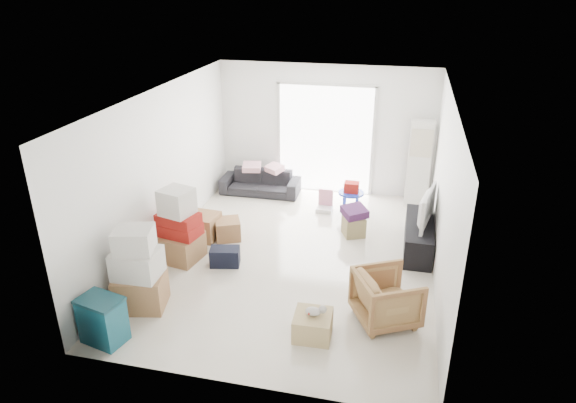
% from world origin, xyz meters
% --- Properties ---
extents(room_shell, '(4.98, 6.48, 3.18)m').
position_xyz_m(room_shell, '(0.00, 0.00, 1.35)').
color(room_shell, silver).
rests_on(room_shell, ground).
extents(sliding_door, '(2.10, 0.04, 2.33)m').
position_xyz_m(sliding_door, '(0.00, 2.98, 1.24)').
color(sliding_door, white).
rests_on(sliding_door, room_shell).
extents(ac_tower, '(0.45, 0.30, 1.75)m').
position_xyz_m(ac_tower, '(1.95, 2.65, 0.88)').
color(ac_tower, silver).
rests_on(ac_tower, room_shell).
extents(tv_console, '(0.45, 1.51, 0.50)m').
position_xyz_m(tv_console, '(2.00, 0.73, 0.25)').
color(tv_console, black).
rests_on(tv_console, room_shell).
extents(television, '(0.77, 1.11, 0.13)m').
position_xyz_m(television, '(2.00, 0.73, 0.57)').
color(television, black).
rests_on(television, tv_console).
extents(sofa, '(1.68, 0.52, 0.65)m').
position_xyz_m(sofa, '(-1.30, 2.50, 0.33)').
color(sofa, '#242328').
rests_on(sofa, room_shell).
extents(pillow_left, '(0.48, 0.41, 0.13)m').
position_xyz_m(pillow_left, '(-1.48, 2.52, 0.72)').
color(pillow_left, '#CE969F').
rests_on(pillow_left, sofa).
extents(pillow_right, '(0.44, 0.42, 0.12)m').
position_xyz_m(pillow_right, '(-0.99, 2.55, 0.71)').
color(pillow_right, '#CE969F').
rests_on(pillow_right, sofa).
extents(armchair, '(1.00, 1.02, 0.80)m').
position_xyz_m(armchair, '(1.57, -1.40, 0.40)').
color(armchair, '#AA844B').
rests_on(armchair, room_shell).
extents(storage_bins, '(0.62, 0.50, 0.63)m').
position_xyz_m(storage_bins, '(-1.90, -2.64, 0.32)').
color(storage_bins, '#145366').
rests_on(storage_bins, room_shell).
extents(box_stack_a, '(0.77, 0.68, 1.22)m').
position_xyz_m(box_stack_a, '(-1.80, -1.85, 0.55)').
color(box_stack_a, olive).
rests_on(box_stack_a, room_shell).
extents(box_stack_b, '(0.74, 0.71, 1.24)m').
position_xyz_m(box_stack_b, '(-1.80, -0.49, 0.54)').
color(box_stack_b, olive).
rests_on(box_stack_b, room_shell).
extents(box_stack_c, '(0.65, 0.56, 0.45)m').
position_xyz_m(box_stack_c, '(-1.77, 0.30, 0.22)').
color(box_stack_c, olive).
rests_on(box_stack_c, room_shell).
extents(loose_box, '(0.56, 0.56, 0.35)m').
position_xyz_m(loose_box, '(-1.29, 0.38, 0.18)').
color(loose_box, olive).
rests_on(loose_box, room_shell).
extents(duffel_bag, '(0.52, 0.37, 0.30)m').
position_xyz_m(duffel_bag, '(-1.03, -0.51, 0.15)').
color(duffel_bag, black).
rests_on(duffel_bag, room_shell).
extents(ottoman, '(0.48, 0.48, 0.36)m').
position_xyz_m(ottoman, '(0.87, 1.01, 0.18)').
color(ottoman, '#9E875C').
rests_on(ottoman, room_shell).
extents(blanket, '(0.54, 0.54, 0.14)m').
position_xyz_m(blanket, '(0.87, 1.01, 0.43)').
color(blanket, '#4F2256').
rests_on(blanket, ottoman).
extents(kids_table, '(0.50, 0.50, 0.63)m').
position_xyz_m(kids_table, '(0.70, 1.98, 0.45)').
color(kids_table, '#1B32BC').
rests_on(kids_table, room_shell).
extents(toy_walker, '(0.32, 0.28, 0.42)m').
position_xyz_m(toy_walker, '(0.20, 1.95, 0.12)').
color(toy_walker, silver).
rests_on(toy_walker, room_shell).
extents(wood_crate, '(0.50, 0.50, 0.32)m').
position_xyz_m(wood_crate, '(0.68, -1.95, 0.16)').
color(wood_crate, tan).
rests_on(wood_crate, room_shell).
extents(plush_bunny, '(0.27, 0.16, 0.14)m').
position_xyz_m(plush_bunny, '(0.71, -1.94, 0.38)').
color(plush_bunny, '#B2ADA8').
rests_on(plush_bunny, wood_crate).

